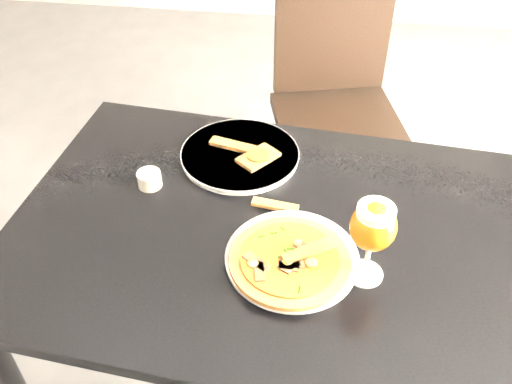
# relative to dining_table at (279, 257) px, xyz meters

# --- Properties ---
(dining_table) EXTENTS (1.27, 0.90, 0.75)m
(dining_table) POSITION_rel_dining_table_xyz_m (0.00, 0.00, 0.00)
(dining_table) COLOR black
(dining_table) RESTS_ON ground
(chair_far) EXTENTS (0.53, 0.53, 0.95)m
(chair_far) POSITION_rel_dining_table_xyz_m (0.12, 0.90, -0.14)
(chair_far) COLOR black
(chair_far) RESTS_ON ground
(plate_main) EXTENTS (0.34, 0.34, 0.01)m
(plate_main) POSITION_rel_dining_table_xyz_m (0.03, -0.09, 0.10)
(plate_main) COLOR white
(plate_main) RESTS_ON dining_table
(pizza) EXTENTS (0.25, 0.25, 0.03)m
(pizza) POSITION_rel_dining_table_xyz_m (0.03, -0.11, 0.11)
(pizza) COLOR brown
(pizza) RESTS_ON plate_main
(plate_second) EXTENTS (0.31, 0.31, 0.02)m
(plate_second) POSITION_rel_dining_table_xyz_m (-0.13, 0.24, 0.10)
(plate_second) COLOR white
(plate_second) RESTS_ON dining_table
(crust_scraps) EXTENTS (0.19, 0.13, 0.01)m
(crust_scraps) POSITION_rel_dining_table_xyz_m (-0.10, 0.24, 0.11)
(crust_scraps) COLOR brown
(crust_scraps) RESTS_ON plate_second
(loose_crust) EXTENTS (0.11, 0.04, 0.01)m
(loose_crust) POSITION_rel_dining_table_xyz_m (-0.02, 0.07, 0.09)
(loose_crust) COLOR brown
(loose_crust) RESTS_ON dining_table
(sauce_cup) EXTENTS (0.06, 0.06, 0.04)m
(sauce_cup) POSITION_rel_dining_table_xyz_m (-0.32, 0.11, 0.11)
(sauce_cup) COLOR beige
(sauce_cup) RESTS_ON dining_table
(beer_glass) EXTENTS (0.09, 0.09, 0.19)m
(beer_glass) POSITION_rel_dining_table_xyz_m (0.18, -0.11, 0.23)
(beer_glass) COLOR silver
(beer_glass) RESTS_ON dining_table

